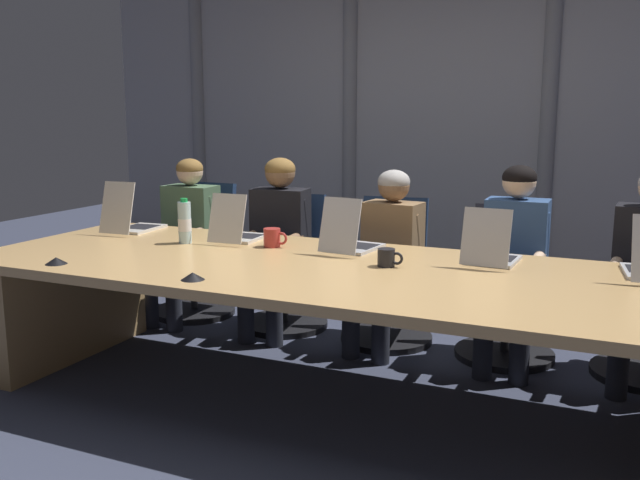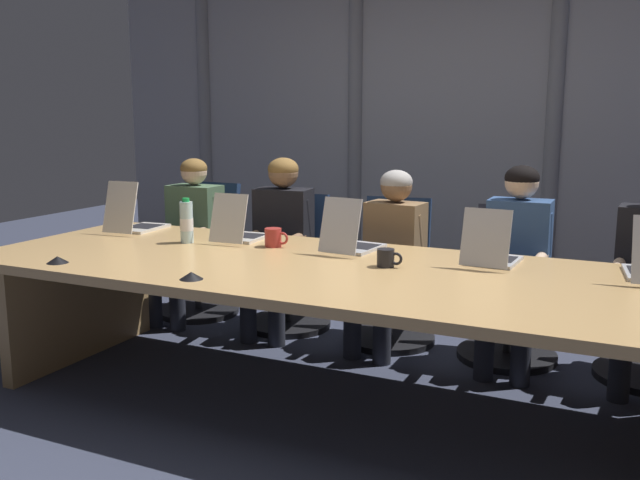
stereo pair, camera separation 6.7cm
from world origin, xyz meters
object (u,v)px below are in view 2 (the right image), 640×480
office_chair_left_mid (290,278)px  person_left_end (189,230)px  person_right_mid (516,256)px  coffee_mug_near (274,238)px  laptop_left_end (135,221)px  laptop_left_mid (240,231)px  conference_mic_left_side (191,276)px  laptop_center (352,241)px  conference_mic_middle (57,260)px  office_chair_right_mid (509,303)px  laptop_right_mid (491,253)px  office_chair_center (391,289)px  water_bottle_primary (187,222)px  coffee_mug_far (386,258)px  office_chair_left_end (202,266)px  person_center (389,249)px  person_left_mid (279,234)px

office_chair_left_mid → person_left_end: size_ratio=0.79×
person_right_mid → coffee_mug_near: size_ratio=8.18×
laptop_left_end → person_right_mid: (2.30, 0.56, -0.13)m
laptop_left_mid → conference_mic_left_side: laptop_left_mid is taller
office_chair_left_mid → conference_mic_left_side: bearing=6.2°
laptop_center → conference_mic_middle: size_ratio=3.81×
office_chair_right_mid → coffee_mug_near: (-1.19, -0.79, 0.44)m
laptop_right_mid → person_right_mid: bearing=0.4°
person_right_mid → office_chair_center: bearing=-101.4°
laptop_right_mid → person_right_mid: size_ratio=0.33×
person_left_end → person_right_mid: 2.29m
laptop_right_mid → water_bottle_primary: bearing=98.4°
laptop_left_end → coffee_mug_near: 1.06m
person_right_mid → coffee_mug_far: bearing=-30.1°
office_chair_left_end → office_chair_center: (1.50, -0.00, -0.01)m
office_chair_left_end → office_chair_center: office_chair_left_end is taller
laptop_left_end → coffee_mug_near: laptop_left_end is taller
laptop_left_end → office_chair_left_end: (-0.01, 0.72, -0.44)m
coffee_mug_far → laptop_center: bearing=137.1°
laptop_right_mid → coffee_mug_far: 0.54m
coffee_mug_near → office_chair_left_end: bearing=143.1°
office_chair_left_end → person_center: size_ratio=0.85×
person_left_end → person_center: bearing=90.2°
person_right_mid → coffee_mug_near: (-1.24, -0.64, 0.12)m
person_left_mid → conference_mic_middle: size_ratio=10.73×
person_left_mid → person_right_mid: 1.56m
laptop_center → laptop_right_mid: 0.76m
laptop_left_end → conference_mic_middle: 0.96m
person_center → person_right_mid: size_ratio=0.95×
laptop_right_mid → coffee_mug_far: (-0.46, -0.27, -0.01)m
office_chair_left_end → coffee_mug_near: (1.06, -0.80, 0.43)m
office_chair_left_end → conference_mic_middle: (0.27, -1.65, 0.39)m
laptop_left_end → conference_mic_left_side: (1.09, -0.92, -0.05)m
water_bottle_primary → office_chair_left_end: bearing=120.9°
coffee_mug_far → conference_mic_middle: bearing=-157.8°
water_bottle_primary → conference_mic_left_side: bearing=-53.0°
laptop_center → laptop_right_mid: laptop_center is taller
laptop_left_end → conference_mic_middle: (0.27, -0.92, -0.05)m
laptop_left_mid → office_chair_right_mid: (1.46, 0.72, -0.45)m
office_chair_left_end → office_chair_left_mid: size_ratio=1.05×
laptop_left_end → office_chair_center: bearing=-68.3°
water_bottle_primary → coffee_mug_near: bearing=11.9°
person_center → coffee_mug_far: size_ratio=8.59×
person_left_end → person_center: size_ratio=1.02×
office_chair_left_mid → coffee_mug_far: (1.07, -1.01, 0.43)m
laptop_right_mid → office_chair_center: (-0.78, 0.74, -0.44)m
laptop_left_end → person_right_mid: size_ratio=0.38×
water_bottle_primary → conference_mic_middle: (-0.27, -0.74, -0.10)m
water_bottle_primary → coffee_mug_near: water_bottle_primary is taller
office_chair_left_mid → coffee_mug_near: office_chair_left_mid is taller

